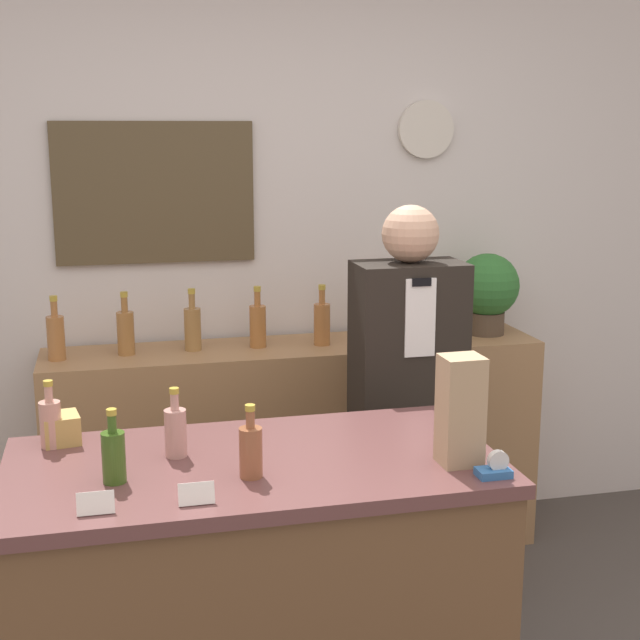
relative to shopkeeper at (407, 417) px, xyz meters
The scene contains 21 objects.
back_wall 1.10m from the shopkeeper, 115.41° to the left, with size 5.20×0.09×2.70m.
back_shelf 0.74m from the shopkeeper, 116.85° to the left, with size 2.12×0.41×0.94m.
display_counter 1.03m from the shopkeeper, 135.23° to the right, with size 1.38×0.70×0.94m.
shopkeeper is the anchor object (origin of this frame).
potted_plant 0.91m from the shopkeeper, 46.20° to the left, with size 0.28×0.28×0.37m.
paper_bag 0.91m from the shopkeeper, 99.45° to the right, with size 0.11×0.10×0.31m.
tape_dispenser 0.98m from the shopkeeper, 94.96° to the right, with size 0.09×0.06×0.07m.
price_card_left 1.48m from the shopkeeper, 139.69° to the right, with size 0.09×0.02×0.06m.
price_card_right 1.31m from the shopkeeper, 132.72° to the right, with size 0.09×0.02×0.06m.
gift_box 1.31m from the shopkeeper, 161.30° to the right, with size 0.12×0.13×0.09m.
counter_bottle_0 1.34m from the shopkeeper, 160.40° to the right, with size 0.06×0.06×0.20m.
counter_bottle_1 1.33m from the shopkeeper, 144.76° to the right, with size 0.06×0.06×0.20m.
counter_bottle_2 1.11m from the shopkeeper, 146.11° to the right, with size 0.06×0.06×0.20m.
counter_bottle_3 1.10m from the shopkeeper, 131.66° to the right, with size 0.06×0.06×0.20m.
shelf_bottle_0 1.43m from the shopkeeper, 155.66° to the left, with size 0.07×0.07×0.26m.
shelf_bottle_1 1.20m from the shopkeeper, 149.13° to the left, with size 0.07×0.07×0.26m.
shelf_bottle_2 0.99m from the shopkeeper, 140.20° to the left, with size 0.07×0.07×0.26m.
shelf_bottle_3 0.80m from the shopkeeper, 127.41° to the left, with size 0.07×0.07×0.26m.
shelf_bottle_4 0.66m from the shopkeeper, 107.98° to the left, with size 0.07×0.07×0.26m.
shelf_bottle_5 0.66m from the shopkeeper, 81.88° to the left, with size 0.07×0.07×0.26m.
shelf_bottle_6 0.74m from the shopkeeper, 58.94° to the left, with size 0.07×0.07×0.26m.
Camera 1 is at (-0.66, -1.89, 1.86)m, focal length 50.00 mm.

